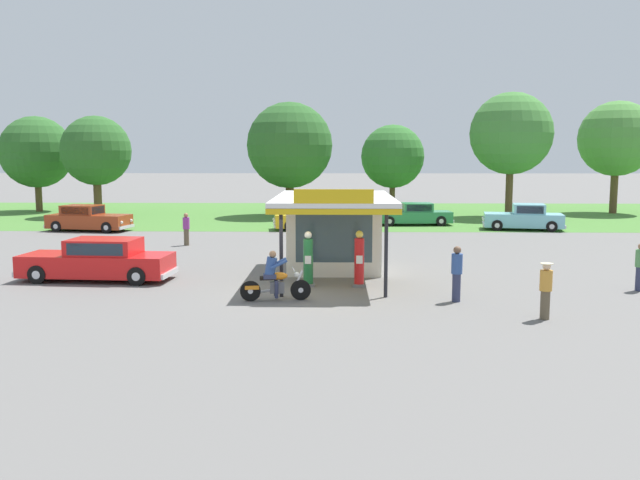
{
  "coord_description": "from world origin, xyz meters",
  "views": [
    {
      "loc": [
        1.37,
        -21.22,
        4.51
      ],
      "look_at": [
        0.78,
        3.18,
        1.4
      ],
      "focal_mm": 37.3,
      "sensor_mm": 36.0,
      "label": 1
    }
  ],
  "objects_px": {
    "motorcycle_with_rider": "(274,280)",
    "bystander_admiring_sedan": "(457,272)",
    "featured_classic_sedan": "(98,261)",
    "parked_car_back_row_centre_right": "(88,219)",
    "bystander_leaning_by_kiosk": "(546,289)",
    "bystander_standing_back_lot": "(640,266)",
    "gas_pump_offside": "(359,261)",
    "bystander_chatting_near_pumps": "(186,228)",
    "parked_car_back_row_left": "(414,215)",
    "bystander_strolling_foreground": "(320,225)",
    "parked_car_second_row_spare": "(320,218)",
    "parked_car_back_row_right": "(524,218)",
    "gas_pump_nearside": "(308,261)"
  },
  "relations": [
    {
      "from": "motorcycle_with_rider",
      "to": "bystander_admiring_sedan",
      "type": "xyz_separation_m",
      "value": [
        5.66,
        -0.01,
        0.27
      ]
    },
    {
      "from": "featured_classic_sedan",
      "to": "parked_car_back_row_centre_right",
      "type": "distance_m",
      "value": 17.01
    },
    {
      "from": "bystander_leaning_by_kiosk",
      "to": "bystander_standing_back_lot",
      "type": "bearing_deg",
      "value": 42.4
    },
    {
      "from": "gas_pump_offside",
      "to": "bystander_leaning_by_kiosk",
      "type": "bearing_deg",
      "value": -42.19
    },
    {
      "from": "bystander_chatting_near_pumps",
      "to": "parked_car_back_row_left",
      "type": "bearing_deg",
      "value": 39.16
    },
    {
      "from": "bystander_leaning_by_kiosk",
      "to": "bystander_admiring_sedan",
      "type": "distance_m",
      "value": 3.0
    },
    {
      "from": "bystander_admiring_sedan",
      "to": "bystander_strolling_foreground",
      "type": "xyz_separation_m",
      "value": [
        -4.56,
        14.51,
        -0.07
      ]
    },
    {
      "from": "gas_pump_offside",
      "to": "motorcycle_with_rider",
      "type": "relative_size",
      "value": 0.89
    },
    {
      "from": "bystander_chatting_near_pumps",
      "to": "motorcycle_with_rider",
      "type": "bearing_deg",
      "value": -66.17
    },
    {
      "from": "parked_car_second_row_spare",
      "to": "bystander_strolling_foreground",
      "type": "distance_m",
      "value": 5.67
    },
    {
      "from": "gas_pump_offside",
      "to": "bystander_strolling_foreground",
      "type": "relative_size",
      "value": 1.22
    },
    {
      "from": "featured_classic_sedan",
      "to": "parked_car_back_row_right",
      "type": "xyz_separation_m",
      "value": [
        20.12,
        17.02,
        0.01
      ]
    },
    {
      "from": "parked_car_back_row_centre_right",
      "to": "bystander_strolling_foreground",
      "type": "bearing_deg",
      "value": -18.02
    },
    {
      "from": "bystander_admiring_sedan",
      "to": "motorcycle_with_rider",
      "type": "bearing_deg",
      "value": 179.92
    },
    {
      "from": "parked_car_second_row_spare",
      "to": "bystander_admiring_sedan",
      "type": "distance_m",
      "value": 20.72
    },
    {
      "from": "bystander_leaning_by_kiosk",
      "to": "parked_car_back_row_right",
      "type": "bearing_deg",
      "value": 75.81
    },
    {
      "from": "bystander_chatting_near_pumps",
      "to": "bystander_standing_back_lot",
      "type": "height_order",
      "value": "bystander_chatting_near_pumps"
    },
    {
      "from": "parked_car_back_row_left",
      "to": "bystander_leaning_by_kiosk",
      "type": "relative_size",
      "value": 3.25
    },
    {
      "from": "bystander_standing_back_lot",
      "to": "motorcycle_with_rider",
      "type": "bearing_deg",
      "value": -171.52
    },
    {
      "from": "parked_car_second_row_spare",
      "to": "bystander_standing_back_lot",
      "type": "bearing_deg",
      "value": -58.75
    },
    {
      "from": "parked_car_second_row_spare",
      "to": "gas_pump_nearside",
      "type": "bearing_deg",
      "value": -89.96
    },
    {
      "from": "gas_pump_offside",
      "to": "parked_car_back_row_right",
      "type": "relative_size",
      "value": 0.39
    },
    {
      "from": "motorcycle_with_rider",
      "to": "parked_car_second_row_spare",
      "type": "bearing_deg",
      "value": 87.3
    },
    {
      "from": "gas_pump_nearside",
      "to": "bystander_strolling_foreground",
      "type": "xyz_separation_m",
      "value": [
        0.13,
        12.18,
        -0.03
      ]
    },
    {
      "from": "gas_pump_offside",
      "to": "parked_car_back_row_right",
      "type": "height_order",
      "value": "gas_pump_offside"
    },
    {
      "from": "bystander_admiring_sedan",
      "to": "bystander_leaning_by_kiosk",
      "type": "bearing_deg",
      "value": -46.87
    },
    {
      "from": "motorcycle_with_rider",
      "to": "gas_pump_offside",
      "type": "bearing_deg",
      "value": 40.4
    },
    {
      "from": "gas_pump_offside",
      "to": "motorcycle_with_rider",
      "type": "height_order",
      "value": "gas_pump_offside"
    },
    {
      "from": "gas_pump_offside",
      "to": "bystander_chatting_near_pumps",
      "type": "height_order",
      "value": "gas_pump_offside"
    },
    {
      "from": "gas_pump_nearside",
      "to": "parked_car_back_row_left",
      "type": "distance_m",
      "value": 21.57
    },
    {
      "from": "gas_pump_nearside",
      "to": "bystander_leaning_by_kiosk",
      "type": "height_order",
      "value": "gas_pump_nearside"
    },
    {
      "from": "featured_classic_sedan",
      "to": "parked_car_back_row_left",
      "type": "relative_size",
      "value": 1.09
    },
    {
      "from": "motorcycle_with_rider",
      "to": "bystander_strolling_foreground",
      "type": "height_order",
      "value": "bystander_strolling_foreground"
    },
    {
      "from": "gas_pump_offside",
      "to": "gas_pump_nearside",
      "type": "bearing_deg",
      "value": -180.0
    },
    {
      "from": "motorcycle_with_rider",
      "to": "parked_car_back_row_centre_right",
      "type": "xyz_separation_m",
      "value": [
        -13.02,
        19.09,
        0.06
      ]
    },
    {
      "from": "parked_car_second_row_spare",
      "to": "bystander_chatting_near_pumps",
      "type": "height_order",
      "value": "bystander_chatting_near_pumps"
    },
    {
      "from": "parked_car_back_row_centre_right",
      "to": "parked_car_back_row_left",
      "type": "relative_size",
      "value": 1.01
    },
    {
      "from": "gas_pump_offside",
      "to": "parked_car_back_row_left",
      "type": "bearing_deg",
      "value": 78.31
    },
    {
      "from": "bystander_chatting_near_pumps",
      "to": "bystander_strolling_foreground",
      "type": "height_order",
      "value": "bystander_chatting_near_pumps"
    },
    {
      "from": "gas_pump_offside",
      "to": "bystander_chatting_near_pumps",
      "type": "distance_m",
      "value": 13.35
    },
    {
      "from": "featured_classic_sedan",
      "to": "parked_car_second_row_spare",
      "type": "xyz_separation_m",
      "value": [
        7.67,
        16.88,
        0.01
      ]
    },
    {
      "from": "parked_car_back_row_right",
      "to": "bystander_leaning_by_kiosk",
      "type": "height_order",
      "value": "bystander_leaning_by_kiosk"
    },
    {
      "from": "featured_classic_sedan",
      "to": "parked_car_back_row_left",
      "type": "bearing_deg",
      "value": 55.17
    },
    {
      "from": "parked_car_second_row_spare",
      "to": "bystander_strolling_foreground",
      "type": "relative_size",
      "value": 3.57
    },
    {
      "from": "parked_car_back_row_centre_right",
      "to": "parked_car_second_row_spare",
      "type": "distance_m",
      "value": 14.01
    },
    {
      "from": "motorcycle_with_rider",
      "to": "bystander_leaning_by_kiosk",
      "type": "xyz_separation_m",
      "value": [
        7.71,
        -2.2,
        0.2
      ]
    },
    {
      "from": "featured_classic_sedan",
      "to": "parked_car_back_row_centre_right",
      "type": "height_order",
      "value": "parked_car_back_row_centre_right"
    },
    {
      "from": "parked_car_back_row_right",
      "to": "bystander_chatting_near_pumps",
      "type": "relative_size",
      "value": 3.07
    },
    {
      "from": "parked_car_back_row_left",
      "to": "bystander_admiring_sedan",
      "type": "height_order",
      "value": "bystander_admiring_sedan"
    },
    {
      "from": "gas_pump_nearside",
      "to": "bystander_chatting_near_pumps",
      "type": "bearing_deg",
      "value": 122.32
    }
  ]
}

